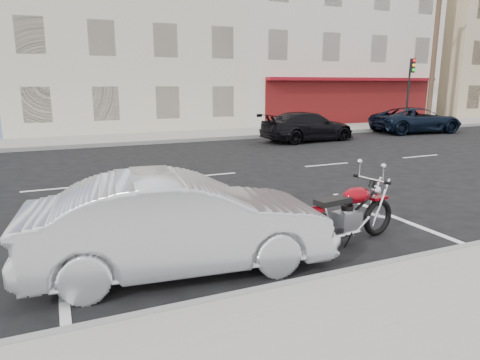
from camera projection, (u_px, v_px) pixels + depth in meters
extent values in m
plane|color=black|center=(271.00, 170.00, 12.89)|extent=(120.00, 120.00, 0.00)
cube|color=gray|center=(77.00, 141.00, 18.69)|extent=(80.00, 3.40, 0.15)
cube|color=gray|center=(165.00, 314.00, 4.66)|extent=(80.00, 0.12, 0.16)
cube|color=gray|center=(80.00, 146.00, 17.17)|extent=(80.00, 0.12, 0.16)
cube|color=beige|center=(115.00, 28.00, 25.40)|extent=(12.00, 12.00, 11.50)
cube|color=beige|center=(303.00, 30.00, 30.38)|extent=(14.00, 12.00, 12.50)
cube|color=tan|center=(453.00, 48.00, 36.41)|extent=(12.00, 12.00, 11.00)
cylinder|color=#422D1E|center=(435.00, 47.00, 25.61)|extent=(0.30, 0.30, 9.00)
cylinder|color=black|center=(408.00, 97.00, 25.29)|extent=(0.12, 0.12, 3.20)
cube|color=black|center=(412.00, 66.00, 24.76)|extent=(0.26, 0.18, 0.80)
cylinder|color=beige|center=(385.00, 120.00, 25.08)|extent=(0.20, 0.20, 0.60)
sphere|color=beige|center=(386.00, 114.00, 25.01)|extent=(0.20, 0.20, 0.20)
torus|color=black|center=(405.00, 211.00, 7.64)|extent=(0.66, 0.21, 0.65)
torus|color=black|center=(349.00, 225.00, 6.90)|extent=(0.66, 0.21, 0.65)
cube|color=maroon|center=(406.00, 193.00, 7.56)|extent=(0.35, 0.18, 0.05)
cube|color=maroon|center=(349.00, 204.00, 6.80)|extent=(0.31, 0.20, 0.06)
cube|color=gray|center=(377.00, 215.00, 7.23)|extent=(0.45, 0.35, 0.33)
ellipsoid|color=maroon|center=(386.00, 190.00, 7.24)|extent=(0.59, 0.41, 0.26)
cube|color=black|center=(365.00, 195.00, 6.98)|extent=(0.63, 0.34, 0.09)
cylinder|color=silver|center=(400.00, 175.00, 7.37)|extent=(0.14, 0.68, 0.03)
sphere|color=silver|center=(404.00, 186.00, 7.48)|extent=(0.16, 0.16, 0.16)
cylinder|color=silver|center=(370.00, 229.00, 6.98)|extent=(0.92, 0.22, 0.08)
cylinder|color=silver|center=(357.00, 225.00, 7.21)|extent=(0.92, 0.22, 0.08)
cylinder|color=silver|center=(404.00, 196.00, 7.55)|extent=(0.38, 0.10, 0.77)
cylinder|color=black|center=(386.00, 204.00, 7.31)|extent=(0.78, 0.17, 0.48)
imported|color=#B3B6BC|center=(181.00, 223.00, 5.84)|extent=(4.27, 1.89, 1.36)
imported|color=black|center=(416.00, 120.00, 22.45)|extent=(4.97, 2.70, 1.32)
imported|color=black|center=(308.00, 127.00, 19.18)|extent=(4.66, 2.27, 1.30)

